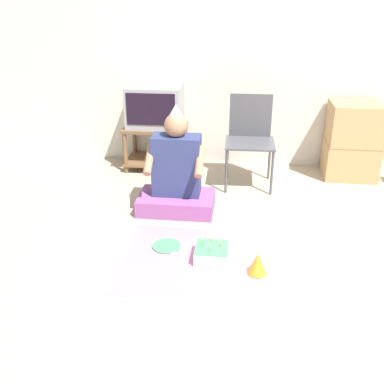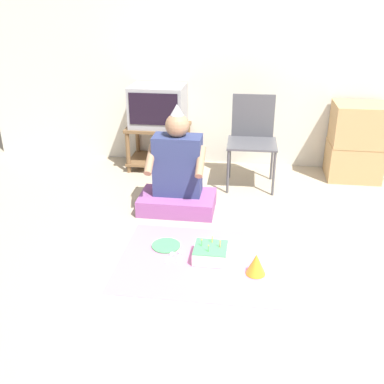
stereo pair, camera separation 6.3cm
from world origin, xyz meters
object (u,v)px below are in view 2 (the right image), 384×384
(paper_plate, at_px, (166,245))
(cardboard_box_stack, at_px, (356,142))
(tv, at_px, (158,106))
(birthday_cake, at_px, (211,253))
(folding_chair, at_px, (252,134))
(party_hat_blue, at_px, (256,264))
(person_seated, at_px, (177,176))

(paper_plate, bearing_deg, cardboard_box_stack, 45.12)
(tv, xyz_separation_m, birthday_cake, (0.73, -1.75, -0.61))
(folding_chair, distance_m, paper_plate, 1.52)
(folding_chair, bearing_deg, paper_plate, -113.85)
(folding_chair, xyz_separation_m, birthday_cake, (-0.24, -1.44, -0.44))
(party_hat_blue, relative_size, paper_plate, 0.69)
(tv, bearing_deg, party_hat_blue, -61.10)
(birthday_cake, bearing_deg, person_seated, 115.34)
(cardboard_box_stack, distance_m, person_seated, 1.88)
(paper_plate, bearing_deg, birthday_cake, -19.68)
(birthday_cake, height_order, party_hat_blue, same)
(folding_chair, height_order, party_hat_blue, folding_chair)
(person_seated, bearing_deg, paper_plate, -88.14)
(folding_chair, height_order, paper_plate, folding_chair)
(cardboard_box_stack, relative_size, birthday_cake, 3.21)
(cardboard_box_stack, relative_size, person_seated, 0.82)
(cardboard_box_stack, distance_m, party_hat_blue, 2.11)
(tv, relative_size, paper_plate, 2.54)
(person_seated, distance_m, party_hat_blue, 1.15)
(person_seated, relative_size, birthday_cake, 3.90)
(folding_chair, distance_m, cardboard_box_stack, 1.06)
(folding_chair, height_order, cardboard_box_stack, folding_chair)
(tv, height_order, paper_plate, tv)
(cardboard_box_stack, bearing_deg, folding_chair, -164.36)
(tv, distance_m, birthday_cake, 1.99)
(person_seated, xyz_separation_m, party_hat_blue, (0.68, -0.91, -0.22))
(tv, height_order, party_hat_blue, tv)
(tv, height_order, folding_chair, tv)
(cardboard_box_stack, bearing_deg, paper_plate, -134.88)
(cardboard_box_stack, bearing_deg, party_hat_blue, -116.71)
(party_hat_blue, distance_m, paper_plate, 0.71)
(cardboard_box_stack, distance_m, birthday_cake, 2.16)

